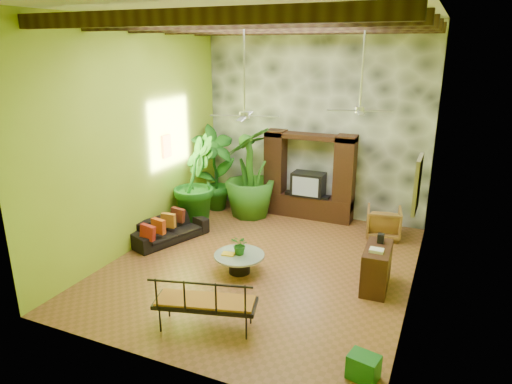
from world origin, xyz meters
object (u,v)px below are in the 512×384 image
at_px(green_bin, 363,367).
at_px(wicker_armchair, 383,222).
at_px(sofa, 169,229).
at_px(side_console, 376,268).
at_px(ceiling_fan_back, 360,100).
at_px(entertainment_center, 309,182).
at_px(iron_bench, 203,301).
at_px(tall_plant_a, 215,169).
at_px(tall_plant_b, 195,181).
at_px(coffee_table, 239,261).
at_px(tall_plant_c, 250,173).
at_px(ceiling_fan_front, 244,104).

bearing_deg(green_bin, wicker_armchair, 96.12).
bearing_deg(sofa, side_console, -73.22).
relative_size(side_console, green_bin, 2.52).
distance_m(ceiling_fan_back, sofa, 5.26).
bearing_deg(entertainment_center, side_console, -53.22).
height_order(ceiling_fan_back, iron_bench, ceiling_fan_back).
distance_m(tall_plant_a, green_bin, 7.47).
distance_m(tall_plant_b, side_console, 5.12).
xyz_separation_m(tall_plant_b, coffee_table, (2.20, -1.96, -0.90)).
height_order(wicker_armchair, tall_plant_c, tall_plant_c).
bearing_deg(wicker_armchair, side_console, 86.13).
distance_m(sofa, tall_plant_c, 2.71).
relative_size(entertainment_center, wicker_armchair, 2.95).
distance_m(sofa, iron_bench, 3.84).
bearing_deg(tall_plant_a, entertainment_center, 11.30).
bearing_deg(green_bin, ceiling_fan_front, 141.85).
xyz_separation_m(sofa, iron_bench, (2.58, -2.83, 0.25)).
xyz_separation_m(wicker_armchair, side_console, (0.27, -2.56, 0.05)).
distance_m(entertainment_center, iron_bench, 5.70).
bearing_deg(ceiling_fan_back, sofa, -167.49).
bearing_deg(tall_plant_b, side_console, -16.84).
bearing_deg(tall_plant_c, green_bin, -51.83).
xyz_separation_m(ceiling_fan_back, tall_plant_a, (-4.15, 1.43, -2.21)).
distance_m(sofa, side_console, 4.90).
height_order(tall_plant_a, tall_plant_b, tall_plant_a).
distance_m(tall_plant_b, coffee_table, 3.08).
height_order(tall_plant_b, coffee_table, tall_plant_b).
relative_size(sofa, coffee_table, 1.84).
xyz_separation_m(sofa, tall_plant_c, (1.07, 2.30, 0.94)).
xyz_separation_m(tall_plant_b, green_bin, (5.14, -4.08, -0.97)).
distance_m(coffee_table, side_console, 2.70).
distance_m(wicker_armchair, green_bin, 5.21).
bearing_deg(sofa, ceiling_fan_back, -57.13).
distance_m(entertainment_center, tall_plant_a, 2.61).
bearing_deg(green_bin, tall_plant_a, 134.61).
height_order(entertainment_center, coffee_table, entertainment_center).
distance_m(tall_plant_c, coffee_table, 3.46).
height_order(coffee_table, iron_bench, iron_bench).
distance_m(ceiling_fan_back, tall_plant_c, 4.01).
bearing_deg(entertainment_center, tall_plant_c, -159.40).
bearing_deg(entertainment_center, sofa, -131.58).
relative_size(ceiling_fan_back, side_console, 1.79).
relative_size(sofa, wicker_armchair, 2.32).
xyz_separation_m(tall_plant_b, iron_bench, (2.54, -3.99, -0.62)).
distance_m(sofa, tall_plant_b, 1.46).
distance_m(ceiling_fan_back, green_bin, 5.12).
bearing_deg(tall_plant_a, side_console, -28.37).
xyz_separation_m(ceiling_fan_back, coffee_table, (-1.89, -1.72, -3.15)).
bearing_deg(tall_plant_a, tall_plant_b, -87.09).
bearing_deg(sofa, entertainment_center, -21.22).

